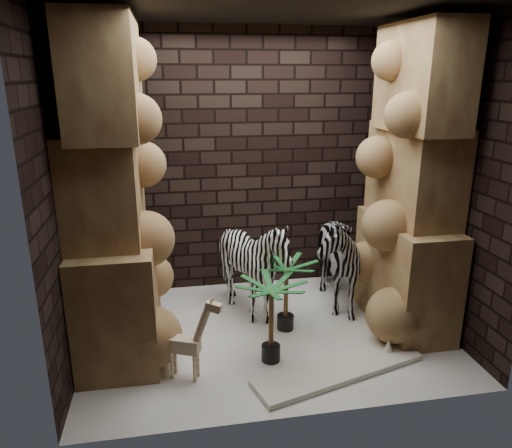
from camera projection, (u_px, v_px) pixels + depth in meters
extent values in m
plane|color=white|center=(268.00, 333.00, 4.82)|extent=(3.50, 3.50, 0.00)
plane|color=black|center=(271.00, 8.00, 3.93)|extent=(3.50, 3.50, 0.00)
plane|color=black|center=(247.00, 163.00, 5.55)|extent=(3.50, 0.00, 3.50)
plane|color=black|center=(307.00, 228.00, 3.20)|extent=(3.50, 0.00, 3.50)
plane|color=black|center=(68.00, 195.00, 4.08)|extent=(0.00, 3.00, 3.00)
plane|color=black|center=(445.00, 180.00, 4.67)|extent=(0.00, 3.00, 3.00)
imported|color=white|center=(329.00, 247.00, 5.26)|extent=(0.66, 1.16, 1.35)
imported|color=white|center=(254.00, 271.00, 4.99)|extent=(1.29, 1.42, 1.05)
cube|color=silver|center=(339.00, 369.00, 4.18)|extent=(1.62, 0.81, 0.05)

